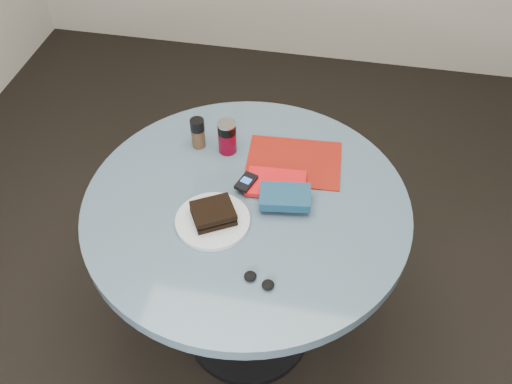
% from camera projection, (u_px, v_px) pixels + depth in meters
% --- Properties ---
extents(ground, '(4.00, 4.00, 0.00)m').
position_uv_depth(ground, '(249.00, 329.00, 2.27)').
color(ground, black).
rests_on(ground, ground).
extents(table, '(1.00, 1.00, 0.75)m').
position_uv_depth(table, '(247.00, 236.00, 1.85)').
color(table, black).
rests_on(table, ground).
extents(plate, '(0.25, 0.25, 0.01)m').
position_uv_depth(plate, '(213.00, 221.00, 1.67)').
color(plate, silver).
rests_on(plate, table).
extents(sandwich, '(0.15, 0.15, 0.04)m').
position_uv_depth(sandwich, '(213.00, 213.00, 1.65)').
color(sandwich, black).
rests_on(sandwich, plate).
extents(soda_can, '(0.06, 0.06, 0.12)m').
position_uv_depth(soda_can, '(227.00, 137.00, 1.85)').
color(soda_can, maroon).
rests_on(soda_can, table).
extents(pepper_grinder, '(0.06, 0.06, 0.11)m').
position_uv_depth(pepper_grinder, '(198.00, 133.00, 1.87)').
color(pepper_grinder, '#45301D').
rests_on(pepper_grinder, table).
extents(magazine, '(0.32, 0.25, 0.01)m').
position_uv_depth(magazine, '(294.00, 162.00, 1.85)').
color(magazine, maroon).
rests_on(magazine, table).
extents(red_book, '(0.19, 0.13, 0.02)m').
position_uv_depth(red_book, '(276.00, 183.00, 1.77)').
color(red_book, red).
rests_on(red_book, magazine).
extents(novel, '(0.16, 0.12, 0.03)m').
position_uv_depth(novel, '(285.00, 197.00, 1.70)').
color(novel, navy).
rests_on(novel, red_book).
extents(mp3_player, '(0.07, 0.09, 0.01)m').
position_uv_depth(mp3_player, '(246.00, 182.00, 1.75)').
color(mp3_player, black).
rests_on(mp3_player, red_book).
extents(headphones, '(0.10, 0.06, 0.02)m').
position_uv_depth(headphones, '(259.00, 280.00, 1.52)').
color(headphones, black).
rests_on(headphones, table).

